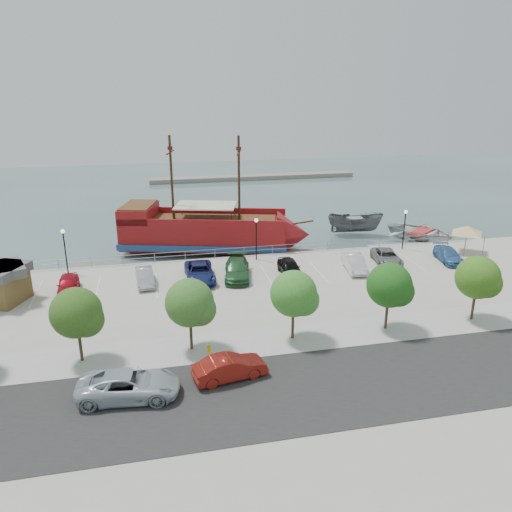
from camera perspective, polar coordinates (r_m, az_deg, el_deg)
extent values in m
plane|color=#3F5859|center=(44.66, 1.80, -4.37)|extent=(160.00, 160.00, 0.00)
cube|color=#A5A38E|center=(27.47, 13.16, -20.87)|extent=(100.00, 58.00, 1.20)
cube|color=black|center=(30.75, 9.24, -14.31)|extent=(100.00, 8.00, 0.04)
cube|color=#9F9F9F|center=(35.58, 5.74, -9.16)|extent=(100.00, 4.00, 0.05)
cylinder|color=gray|center=(51.08, -0.28, 1.06)|extent=(50.00, 0.06, 0.06)
cylinder|color=gray|center=(51.20, -0.28, 0.63)|extent=(50.00, 0.06, 0.06)
cube|color=gray|center=(98.34, -0.27, 8.99)|extent=(40.00, 3.00, 0.80)
cube|color=maroon|center=(55.53, -5.90, 2.64)|extent=(18.67, 10.10, 2.90)
cube|color=navy|center=(55.81, -5.87, 1.70)|extent=(19.08, 10.51, 0.67)
cone|color=maroon|center=(54.87, 4.27, 2.48)|extent=(4.86, 6.10, 5.35)
cube|color=maroon|center=(56.53, -13.28, 4.86)|extent=(4.70, 6.26, 1.56)
cube|color=brown|center=(56.34, -13.34, 5.68)|extent=(4.37, 5.77, 0.13)
cube|color=brown|center=(55.04, -5.38, 4.13)|extent=(15.27, 8.57, 0.17)
cube|color=maroon|center=(57.60, -5.56, 5.15)|extent=(17.25, 4.94, 0.78)
cube|color=maroon|center=(52.49, -6.42, 3.73)|extent=(17.25, 4.94, 0.78)
cylinder|color=#382111|center=(53.65, -1.96, 8.75)|extent=(0.33, 0.33, 9.14)
cylinder|color=#382111|center=(54.76, -9.62, 8.71)|extent=(0.33, 0.33, 9.14)
cylinder|color=#382111|center=(53.21, -1.99, 11.70)|extent=(1.04, 3.26, 0.16)
cylinder|color=#382111|center=(54.34, -9.78, 11.60)|extent=(1.04, 3.26, 0.16)
cube|color=beige|center=(54.69, -5.78, 5.77)|extent=(7.35, 5.80, 0.13)
cylinder|color=#382111|center=(54.53, 5.13, 3.81)|extent=(2.72, 0.91, 0.66)
imported|color=#585A5D|center=(62.53, 11.24, 3.47)|extent=(7.11, 4.47, 2.58)
imported|color=silver|center=(62.62, 18.36, 2.42)|extent=(9.08, 9.69, 1.63)
cube|color=#70665D|center=(52.20, -16.69, -1.42)|extent=(7.07, 3.93, 0.39)
cube|color=gray|center=(54.73, 6.69, 0.24)|extent=(7.20, 3.89, 0.40)
cube|color=gray|center=(58.62, 15.99, 0.91)|extent=(6.93, 2.35, 0.39)
cube|color=brown|center=(45.25, -27.11, -3.25)|extent=(4.36, 4.36, 2.41)
cylinder|color=slate|center=(56.45, 21.07, 1.62)|extent=(0.08, 0.08, 2.09)
cylinder|color=slate|center=(58.08, 22.91, 1.86)|extent=(0.08, 0.08, 2.09)
cylinder|color=slate|center=(54.73, 22.74, 0.87)|extent=(0.08, 0.08, 2.09)
cylinder|color=slate|center=(56.42, 24.58, 1.14)|extent=(0.08, 0.08, 2.09)
pyramid|color=beige|center=(55.91, 23.07, 3.18)|extent=(4.52, 4.52, 0.85)
imported|color=#AFBBC4|center=(29.80, -14.33, -14.10)|extent=(5.97, 3.23, 1.59)
imported|color=maroon|center=(30.62, -3.00, -12.61)|extent=(4.68, 2.37, 1.47)
cylinder|color=#F1D800|center=(33.46, -5.40, -10.61)|extent=(0.22, 0.22, 0.55)
sphere|color=#F1D800|center=(33.31, -5.42, -10.18)|extent=(0.24, 0.24, 0.24)
cylinder|color=black|center=(49.17, -20.93, 0.31)|extent=(0.12, 0.12, 4.00)
sphere|color=#FFF2CC|center=(48.58, -21.22, 2.65)|extent=(0.36, 0.36, 0.36)
cylinder|color=black|center=(49.55, 0.03, 1.76)|extent=(0.12, 0.12, 4.00)
sphere|color=#FFF2CC|center=(48.96, 0.03, 4.10)|extent=(0.36, 0.36, 0.36)
cylinder|color=black|center=(55.06, 16.55, 2.74)|extent=(0.12, 0.12, 4.00)
sphere|color=#FFF2CC|center=(54.53, 16.75, 4.85)|extent=(0.36, 0.36, 0.36)
cylinder|color=#473321|center=(33.98, -19.43, -9.63)|extent=(0.20, 0.20, 2.20)
sphere|color=#2D4F19|center=(32.98, -19.87, -6.12)|extent=(3.20, 3.20, 3.20)
sphere|color=#2D4F19|center=(32.79, -18.81, -6.91)|extent=(2.20, 2.20, 2.20)
cylinder|color=#473321|center=(33.68, -7.43, -8.88)|extent=(0.20, 0.20, 2.20)
sphere|color=#325E23|center=(32.66, -7.60, -5.32)|extent=(3.20, 3.20, 3.20)
sphere|color=#325E23|center=(32.60, -6.47, -6.09)|extent=(2.20, 2.20, 2.20)
cylinder|color=#473321|center=(34.81, 4.22, -7.78)|extent=(0.20, 0.20, 2.20)
sphere|color=#337025|center=(33.83, 4.32, -4.31)|extent=(3.20, 3.20, 3.20)
sphere|color=#337025|center=(33.89, 5.42, -5.03)|extent=(2.20, 2.20, 2.20)
cylinder|color=#473321|center=(37.24, 14.69, -6.51)|extent=(0.20, 0.20, 2.20)
sphere|color=#1C4E16|center=(36.32, 14.99, -3.24)|extent=(3.20, 3.20, 3.20)
sphere|color=#1C4E16|center=(36.50, 15.99, -3.90)|extent=(2.20, 2.20, 2.20)
cylinder|color=#473321|center=(40.74, 23.57, -5.26)|extent=(0.20, 0.20, 2.20)
sphere|color=#356219|center=(39.91, 24.00, -2.25)|extent=(3.20, 3.20, 3.20)
sphere|color=#356219|center=(40.17, 24.86, -2.85)|extent=(2.20, 2.20, 2.20)
imported|color=#A10A19|center=(45.06, -20.67, -3.08)|extent=(2.01, 4.36, 1.45)
imported|color=#ADAFB3|center=(45.05, -12.61, -2.32)|extent=(1.76, 4.28, 1.38)
imported|color=navy|center=(45.06, -6.45, -1.86)|extent=(2.57, 5.45, 1.51)
imported|color=#2A5E32|center=(45.39, -2.18, -1.54)|extent=(3.18, 5.79, 1.59)
imported|color=black|center=(46.16, 3.89, -1.30)|extent=(1.76, 4.26, 1.44)
imported|color=silver|center=(48.03, 11.19, -0.76)|extent=(2.28, 4.79, 1.52)
imported|color=gray|center=(50.54, 14.74, -0.13)|extent=(3.00, 5.15, 1.35)
imported|color=teal|center=(53.10, 21.13, 0.11)|extent=(2.62, 4.83, 1.33)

